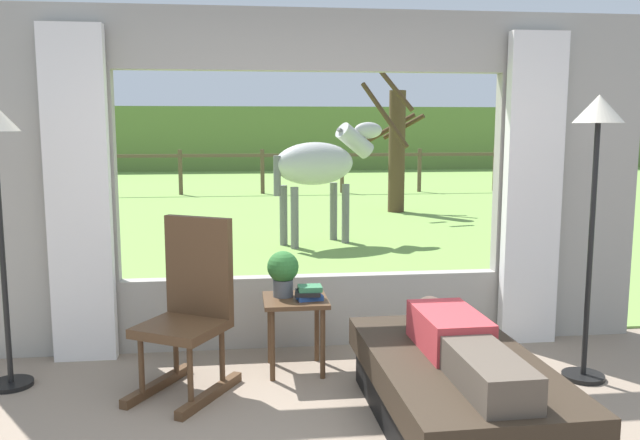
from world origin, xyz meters
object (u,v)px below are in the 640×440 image
(reclining_person, at_px, (460,343))
(pasture_tree, at_px, (396,146))
(rocking_chair, at_px, (190,308))
(potted_plant, at_px, (283,271))
(horse, at_px, (320,164))
(book_stack, at_px, (309,293))
(side_table, at_px, (295,311))
(floor_lamp_right, at_px, (596,152))
(recliner_sofa, at_px, (456,392))

(reclining_person, relative_size, pasture_tree, 0.45)
(rocking_chair, xyz_separation_m, potted_plant, (0.62, 0.31, 0.16))
(reclining_person, distance_m, horse, 5.95)
(reclining_person, relative_size, horse, 0.81)
(rocking_chair, xyz_separation_m, book_stack, (0.79, 0.19, 0.02))
(side_table, xyz_separation_m, book_stack, (0.09, -0.05, 0.14))
(reclining_person, distance_m, floor_lamp_right, 1.64)
(book_stack, bearing_deg, reclining_person, -54.10)
(floor_lamp_right, bearing_deg, horse, 102.57)
(horse, bearing_deg, floor_lamp_right, -12.08)
(book_stack, bearing_deg, floor_lamp_right, -10.27)
(floor_lamp_right, distance_m, pasture_tree, 8.57)
(pasture_tree, bearing_deg, potted_plant, -108.59)
(rocking_chair, xyz_separation_m, horse, (1.45, 5.10, 0.61))
(recliner_sofa, bearing_deg, potted_plant, 128.73)
(horse, xyz_separation_m, pasture_tree, (1.88, 3.30, 0.16))
(reclining_person, height_order, side_table, reclining_person)
(rocking_chair, relative_size, book_stack, 5.59)
(potted_plant, distance_m, book_stack, 0.24)
(rocking_chair, bearing_deg, floor_lamp_right, 27.05)
(recliner_sofa, relative_size, horse, 0.97)
(horse, bearing_deg, reclining_person, -24.06)
(potted_plant, distance_m, horse, 4.89)
(potted_plant, bearing_deg, side_table, -36.87)
(rocking_chair, distance_m, book_stack, 0.81)
(recliner_sofa, distance_m, reclining_person, 0.31)
(floor_lamp_right, relative_size, horse, 1.07)
(recliner_sofa, distance_m, side_table, 1.32)
(reclining_person, bearing_deg, horse, 89.29)
(recliner_sofa, height_order, side_table, side_table)
(recliner_sofa, xyz_separation_m, rocking_chair, (-1.51, 0.76, 0.33))
(potted_plant, height_order, pasture_tree, pasture_tree)
(recliner_sofa, relative_size, rocking_chair, 1.54)
(book_stack, bearing_deg, recliner_sofa, -52.70)
(book_stack, xyz_separation_m, horse, (0.67, 4.91, 0.59))
(recliner_sofa, distance_m, horse, 5.94)
(reclining_person, relative_size, book_stack, 7.16)
(rocking_chair, bearing_deg, book_stack, 43.87)
(recliner_sofa, distance_m, floor_lamp_right, 1.83)
(potted_plant, relative_size, floor_lamp_right, 0.17)
(side_table, relative_size, floor_lamp_right, 0.27)
(side_table, bearing_deg, reclining_person, -52.32)
(recliner_sofa, distance_m, potted_plant, 1.48)
(reclining_person, bearing_deg, floor_lamp_right, 29.99)
(pasture_tree, bearing_deg, rocking_chair, -111.67)
(potted_plant, relative_size, horse, 0.18)
(rocking_chair, distance_m, pasture_tree, 9.07)
(horse, height_order, pasture_tree, pasture_tree)
(side_table, bearing_deg, book_stack, -30.92)
(pasture_tree, bearing_deg, recliner_sofa, -101.26)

